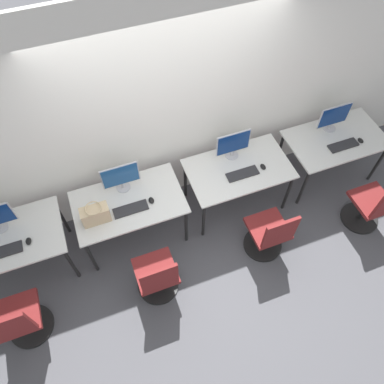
{
  "coord_description": "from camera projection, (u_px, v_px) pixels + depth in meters",
  "views": [
    {
      "loc": [
        -0.82,
        -2.03,
        4.29
      ],
      "look_at": [
        0.0,
        0.15,
        0.88
      ],
      "focal_mm": 35.0,
      "sensor_mm": 36.0,
      "label": 1
    }
  ],
  "objects": [
    {
      "name": "handbag",
      "position": [
        95.0,
        214.0,
        4.0
      ],
      "size": [
        0.3,
        0.18,
        0.25
      ],
      "color": "tan",
      "rests_on": "desk_left"
    },
    {
      "name": "monitor_left",
      "position": [
        121.0,
        177.0,
        4.18
      ],
      "size": [
        0.43,
        0.16,
        0.38
      ],
      "color": "#B2B2B7",
      "rests_on": "desk_left"
    },
    {
      "name": "office_chair_left",
      "position": [
        157.0,
        278.0,
        4.1
      ],
      "size": [
        0.48,
        0.48,
        0.9
      ],
      "color": "black",
      "rests_on": "ground_plane"
    },
    {
      "name": "mouse_right",
      "position": [
        263.0,
        167.0,
        4.5
      ],
      "size": [
        0.06,
        0.09,
        0.03
      ],
      "color": "black",
      "rests_on": "desk_right"
    },
    {
      "name": "desk_right",
      "position": [
        238.0,
        172.0,
        4.56
      ],
      "size": [
        1.25,
        0.75,
        0.73
      ],
      "color": "silver",
      "rests_on": "ground_plane"
    },
    {
      "name": "monitor_right",
      "position": [
        233.0,
        144.0,
        4.45
      ],
      "size": [
        0.43,
        0.16,
        0.38
      ],
      "color": "#B2B2B7",
      "rests_on": "desk_right"
    },
    {
      "name": "office_chair_right",
      "position": [
        269.0,
        235.0,
        4.4
      ],
      "size": [
        0.48,
        0.48,
        0.9
      ],
      "color": "black",
      "rests_on": "ground_plane"
    },
    {
      "name": "desk_far_right",
      "position": [
        335.0,
        142.0,
        4.84
      ],
      "size": [
        1.25,
        0.75,
        0.73
      ],
      "color": "silver",
      "rests_on": "ground_plane"
    },
    {
      "name": "keyboard_far_left",
      "position": [
        3.0,
        252.0,
        3.87
      ],
      "size": [
        0.39,
        0.13,
        0.02
      ],
      "color": "#262628",
      "rests_on": "desk_far_left"
    },
    {
      "name": "desk_left",
      "position": [
        129.0,
        205.0,
        4.29
      ],
      "size": [
        1.25,
        0.75,
        0.73
      ],
      "color": "silver",
      "rests_on": "ground_plane"
    },
    {
      "name": "office_chair_far_left",
      "position": [
        20.0,
        322.0,
        3.83
      ],
      "size": [
        0.48,
        0.48,
        0.9
      ],
      "color": "black",
      "rests_on": "ground_plane"
    },
    {
      "name": "ground_plane",
      "position": [
        196.0,
        240.0,
        4.77
      ],
      "size": [
        20.0,
        20.0,
        0.0
      ],
      "primitive_type": "plane",
      "color": "#4C4C51"
    },
    {
      "name": "keyboard_left",
      "position": [
        131.0,
        209.0,
        4.17
      ],
      "size": [
        0.39,
        0.13,
        0.02
      ],
      "color": "#262628",
      "rests_on": "desk_left"
    },
    {
      "name": "office_chair_far_right",
      "position": [
        372.0,
        207.0,
        4.62
      ],
      "size": [
        0.48,
        0.48,
        0.9
      ],
      "color": "black",
      "rests_on": "ground_plane"
    },
    {
      "name": "wall_back",
      "position": [
        169.0,
        114.0,
        4.08
      ],
      "size": [
        12.0,
        0.05,
        2.8
      ],
      "color": "silver",
      "rests_on": "ground_plane"
    },
    {
      "name": "keyboard_far_right",
      "position": [
        343.0,
        145.0,
        4.7
      ],
      "size": [
        0.39,
        0.13,
        0.02
      ],
      "color": "#262628",
      "rests_on": "desk_far_right"
    },
    {
      "name": "keyboard_right",
      "position": [
        242.0,
        174.0,
        4.44
      ],
      "size": [
        0.39,
        0.13,
        0.02
      ],
      "color": "#262628",
      "rests_on": "desk_right"
    },
    {
      "name": "monitor_far_right",
      "position": [
        334.0,
        117.0,
        4.71
      ],
      "size": [
        0.43,
        0.16,
        0.38
      ],
      "color": "#B2B2B7",
      "rests_on": "desk_far_right"
    },
    {
      "name": "mouse_far_right",
      "position": [
        361.0,
        140.0,
        4.74
      ],
      "size": [
        0.06,
        0.09,
        0.03
      ],
      "color": "black",
      "rests_on": "desk_far_right"
    },
    {
      "name": "mouse_left",
      "position": [
        151.0,
        200.0,
        4.22
      ],
      "size": [
        0.06,
        0.09,
        0.03
      ],
      "color": "black",
      "rests_on": "desk_left"
    },
    {
      "name": "mouse_far_left",
      "position": [
        28.0,
        241.0,
        3.93
      ],
      "size": [
        0.06,
        0.09,
        0.03
      ],
      "color": "black",
      "rests_on": "desk_far_left"
    },
    {
      "name": "desk_far_left",
      "position": [
        5.0,
        243.0,
        4.02
      ],
      "size": [
        1.25,
        0.75,
        0.73
      ],
      "color": "silver",
      "rests_on": "ground_plane"
    }
  ]
}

